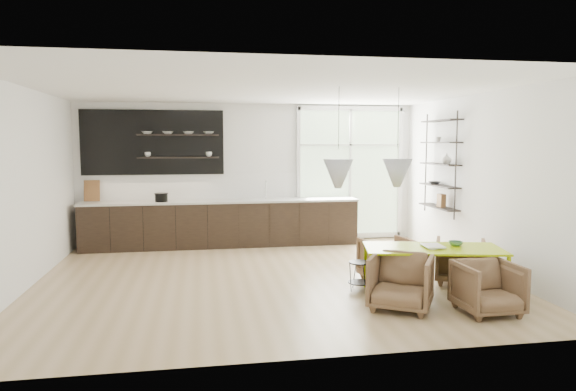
% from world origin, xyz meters
% --- Properties ---
extents(room, '(7.02, 6.01, 2.91)m').
position_xyz_m(room, '(0.58, 1.10, 1.46)').
color(room, tan).
rests_on(room, ground).
extents(kitchen_run, '(5.54, 0.69, 2.75)m').
position_xyz_m(kitchen_run, '(-0.69, 2.69, 0.60)').
color(kitchen_run, black).
rests_on(kitchen_run, ground).
extents(right_shelving, '(0.26, 1.22, 1.90)m').
position_xyz_m(right_shelving, '(3.36, 1.17, 1.65)').
color(right_shelving, black).
rests_on(right_shelving, ground).
extents(dining_table, '(1.98, 1.21, 0.67)m').
position_xyz_m(dining_table, '(2.10, -1.24, 0.63)').
color(dining_table, '#9ABA00').
rests_on(dining_table, ground).
extents(armchair_back_left, '(0.82, 0.84, 0.67)m').
position_xyz_m(armchair_back_left, '(1.75, -0.46, 0.33)').
color(armchair_back_left, brown).
rests_on(armchair_back_left, ground).
extents(armchair_back_right, '(0.96, 0.97, 0.66)m').
position_xyz_m(armchair_back_right, '(2.81, -0.68, 0.33)').
color(armchair_back_right, brown).
rests_on(armchair_back_right, ground).
extents(armchair_front_left, '(1.03, 1.04, 0.70)m').
position_xyz_m(armchair_front_left, '(1.45, -1.70, 0.35)').
color(armchair_front_left, brown).
rests_on(armchair_front_left, ground).
extents(armchair_front_right, '(0.70, 0.72, 0.65)m').
position_xyz_m(armchair_front_right, '(2.44, -2.06, 0.32)').
color(armchair_front_right, brown).
rests_on(armchair_front_right, ground).
extents(wire_stool, '(0.33, 0.33, 0.42)m').
position_xyz_m(wire_stool, '(1.19, -0.84, 0.27)').
color(wire_stool, black).
rests_on(wire_stool, ground).
extents(table_book, '(0.28, 0.36, 0.03)m').
position_xyz_m(table_book, '(1.97, -1.21, 0.69)').
color(table_book, white).
rests_on(table_book, dining_table).
extents(table_bowl, '(0.25, 0.25, 0.06)m').
position_xyz_m(table_bowl, '(2.46, -1.17, 0.70)').
color(table_bowl, '#437348').
rests_on(table_bowl, dining_table).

